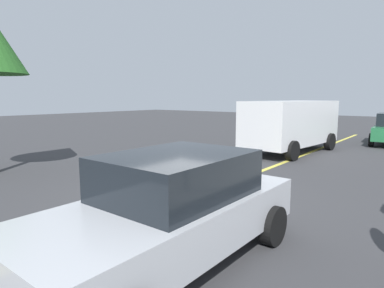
% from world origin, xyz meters
% --- Properties ---
extents(ground_plane, '(80.00, 80.00, 0.00)m').
position_xyz_m(ground_plane, '(0.00, 0.00, 0.00)').
color(ground_plane, '#38383A').
extents(lane_marking_centre, '(28.00, 0.16, 0.01)m').
position_xyz_m(lane_marking_centre, '(3.00, 0.00, 0.01)').
color(lane_marking_centre, '#E0D14C').
extents(white_van, '(5.37, 2.68, 2.20)m').
position_xyz_m(white_van, '(7.95, 0.74, 1.27)').
color(white_van, white).
rests_on(white_van, ground_plane).
extents(car_silver_behind_van, '(4.41, 2.06, 1.57)m').
position_xyz_m(car_silver_behind_van, '(-2.42, -1.64, 0.79)').
color(car_silver_behind_van, '#B7BABF').
rests_on(car_silver_behind_van, ground_plane).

